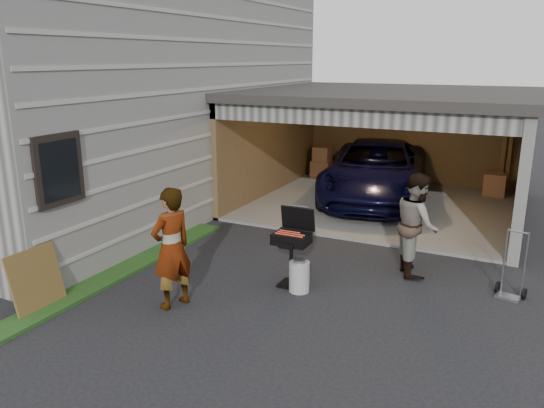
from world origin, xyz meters
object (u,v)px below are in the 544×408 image
(propane_tank, at_px, (299,277))
(plywood_panel, at_px, (36,280))
(minivan, at_px, (376,173))
(woman, at_px, (172,248))
(man, at_px, (417,224))
(bbq_grill, at_px, (292,241))
(hand_truck, at_px, (511,284))

(propane_tank, distance_m, plywood_panel, 3.99)
(minivan, xyz_separation_m, woman, (-1.05, -7.40, 0.18))
(man, bearing_deg, propane_tank, 112.16)
(bbq_grill, bearing_deg, woman, -131.06)
(man, bearing_deg, woman, 109.50)
(minivan, bearing_deg, woman, -108.47)
(man, height_order, hand_truck, man)
(minivan, distance_m, woman, 7.48)
(minivan, bearing_deg, propane_tank, -96.14)
(minivan, xyz_separation_m, propane_tank, (0.45, -6.09, -0.50))
(hand_truck, bearing_deg, bbq_grill, -148.79)
(man, xyz_separation_m, propane_tank, (-1.50, -1.59, -0.65))
(plywood_panel, relative_size, hand_truck, 0.88)
(propane_tank, relative_size, hand_truck, 0.46)
(woman, xyz_separation_m, plywood_panel, (-1.74, -1.00, -0.45))
(woman, distance_m, man, 4.17)
(woman, bearing_deg, plywood_panel, -43.14)
(man, distance_m, bbq_grill, 2.22)
(bbq_grill, bearing_deg, propane_tank, -39.77)
(bbq_grill, bearing_deg, plywood_panel, -140.70)
(hand_truck, bearing_deg, man, -178.69)
(woman, relative_size, man, 1.04)
(propane_tank, bearing_deg, minivan, 94.22)
(bbq_grill, height_order, propane_tank, bbq_grill)
(minivan, relative_size, plywood_panel, 5.62)
(minivan, height_order, bbq_grill, minivan)
(woman, height_order, propane_tank, woman)
(propane_tank, distance_m, hand_truck, 3.32)
(bbq_grill, xyz_separation_m, hand_truck, (3.28, 1.10, -0.56))
(woman, relative_size, propane_tank, 3.72)
(propane_tank, bearing_deg, man, 46.69)
(bbq_grill, bearing_deg, minivan, 92.33)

